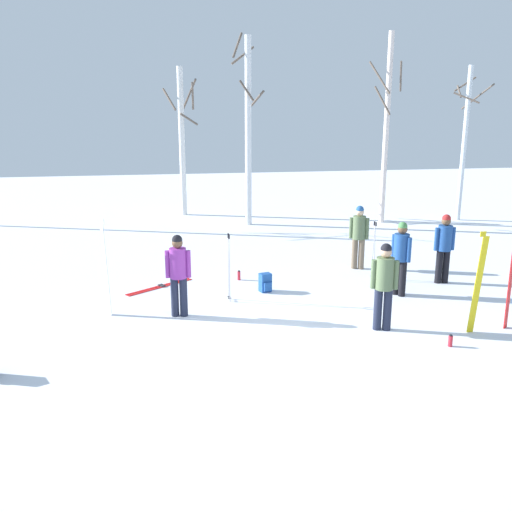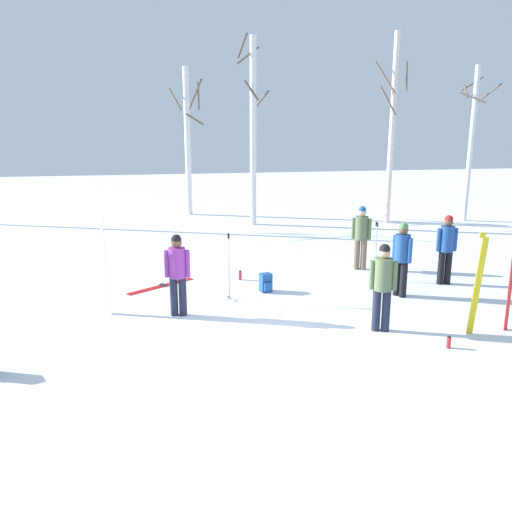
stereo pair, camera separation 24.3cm
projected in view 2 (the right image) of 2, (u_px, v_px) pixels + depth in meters
The scene contains 19 objects.
ground_plane at pixel (278, 347), 9.98m from camera, with size 60.00×60.00×0.00m, color white.
person_0 at pixel (177, 270), 11.29m from camera, with size 0.52×0.34×1.72m.
person_1 at pixel (361, 234), 14.71m from camera, with size 0.48×0.34×1.72m.
person_2 at pixel (383, 282), 10.48m from camera, with size 0.50×0.34×1.72m.
person_3 at pixel (402, 255), 12.51m from camera, with size 0.34×0.47×1.72m.
person_4 at pixel (447, 245), 13.42m from camera, with size 0.52×0.34×1.72m.
ski_pair_planted_0 at pixel (511, 280), 10.50m from camera, with size 0.13×0.09×2.02m.
ski_pair_planted_1 at pixel (478, 284), 10.33m from camera, with size 0.28×0.02×1.97m.
ski_pair_planted_2 at pixel (106, 267), 11.42m from camera, with size 0.14×0.25×2.02m.
ski_pair_lying_0 at pixel (161, 286), 13.45m from camera, with size 1.61×1.22×0.05m.
ski_poles_0 at pixel (376, 250), 13.77m from camera, with size 0.07×0.20×1.48m.
ski_poles_1 at pixel (229, 265), 12.25m from camera, with size 0.07×0.22×1.53m.
backpack_0 at pixel (266, 283), 13.01m from camera, with size 0.31×0.33×0.44m.
water_bottle_0 at pixel (449, 342), 9.89m from camera, with size 0.08×0.08×0.22m.
water_bottle_1 at pixel (240, 275), 13.96m from camera, with size 0.08×0.08×0.24m.
birch_tree_1 at pixel (188, 139), 22.32m from camera, with size 1.37×1.36×5.86m.
birch_tree_2 at pixel (253, 129), 20.14m from camera, with size 1.18×0.96×6.87m.
birch_tree_3 at pixel (392, 127), 20.43m from camera, with size 1.30×1.00×6.92m.
birch_tree_4 at pixel (471, 141), 20.99m from camera, with size 1.56×1.56×5.80m.
Camera 2 is at (-1.90, -9.07, 4.06)m, focal length 38.99 mm.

